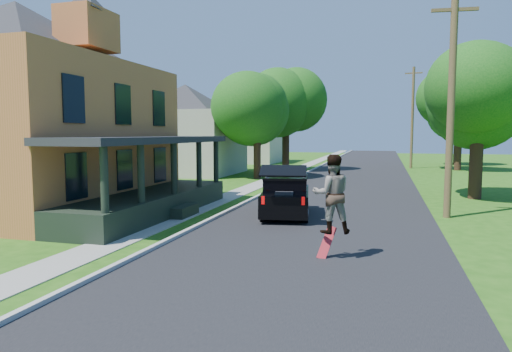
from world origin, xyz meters
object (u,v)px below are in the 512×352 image
(black_suv, at_px, (286,195))
(tree_right_near, at_px, (478,79))
(skateboarder, at_px, (332,194))
(utility_pole_near, at_px, (451,104))

(black_suv, bearing_deg, tree_right_near, 32.85)
(tree_right_near, bearing_deg, skateboarder, -113.21)
(black_suv, height_order, utility_pole_near, utility_pole_near)
(black_suv, distance_m, skateboarder, 6.36)
(skateboarder, distance_m, tree_right_near, 14.84)
(black_suv, bearing_deg, skateboarder, -76.45)
(black_suv, relative_size, skateboarder, 2.35)
(black_suv, distance_m, tree_right_near, 11.98)
(black_suv, height_order, skateboarder, skateboarder)
(black_suv, bearing_deg, utility_pole_near, 2.75)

